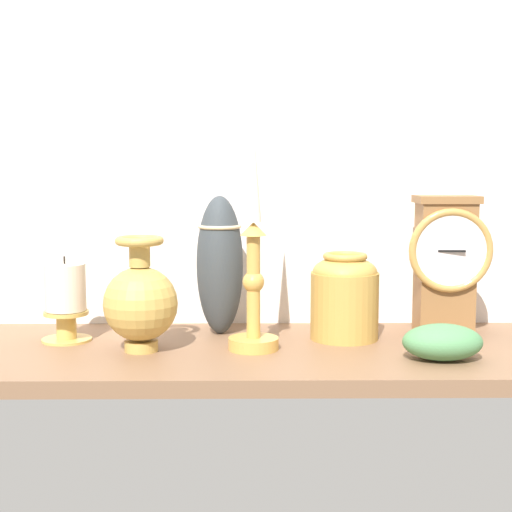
{
  "coord_description": "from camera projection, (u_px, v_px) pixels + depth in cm",
  "views": [
    {
      "loc": [
        0.48,
        -112.33,
        27.62
      ],
      "look_at": [
        1.75,
        0.0,
        14.0
      ],
      "focal_mm": 52.93,
      "sensor_mm": 36.0,
      "label": 1
    }
  ],
  "objects": [
    {
      "name": "ground_plane",
      "position": [
        245.0,
        355.0,
        1.15
      ],
      "size": [
        100.0,
        36.0,
        2.4
      ],
      "primitive_type": "cube",
      "color": "brown"
    },
    {
      "name": "mantel_clock",
      "position": [
        443.0,
        262.0,
        1.22
      ],
      "size": [
        13.41,
        8.04,
        22.69
      ],
      "color": "olive",
      "rests_on": "ground_plane"
    },
    {
      "name": "pillar_candle_front",
      "position": [
        63.0,
        299.0,
        1.18
      ],
      "size": [
        7.82,
        7.82,
        13.45
      ],
      "color": "tan",
      "rests_on": "ground_plane"
    },
    {
      "name": "candlestick_tall_left",
      "position": [
        250.0,
        270.0,
        1.12
      ],
      "size": [
        7.59,
        7.59,
        34.04
      ],
      "color": "gold",
      "rests_on": "ground_plane"
    },
    {
      "name": "tall_ceramic_vase",
      "position": [
        217.0,
        264.0,
        1.23
      ],
      "size": [
        7.59,
        7.59,
        22.67
      ],
      "color": "#353C41",
      "rests_on": "ground_plane"
    },
    {
      "name": "brass_vase_jar",
      "position": [
        342.0,
        295.0,
        1.2
      ],
      "size": [
        10.81,
        10.81,
        13.78
      ],
      "color": "#BA8E40",
      "rests_on": "ground_plane"
    },
    {
      "name": "back_wall",
      "position": [
        245.0,
        136.0,
        1.29
      ],
      "size": [
        120.0,
        2.0,
        65.0
      ],
      "primitive_type": "cube",
      "color": "white",
      "rests_on": "ground_plane"
    },
    {
      "name": "brass_vase_bulbous",
      "position": [
        137.0,
        301.0,
        1.12
      ],
      "size": [
        11.09,
        11.09,
        17.19
      ],
      "color": "tan",
      "rests_on": "ground_plane"
    },
    {
      "name": "ivy_sprig",
      "position": [
        439.0,
        342.0,
        1.07
      ],
      "size": [
        11.43,
        8.0,
        5.17
      ],
      "color": "#4D8652",
      "rests_on": "ground_plane"
    }
  ]
}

